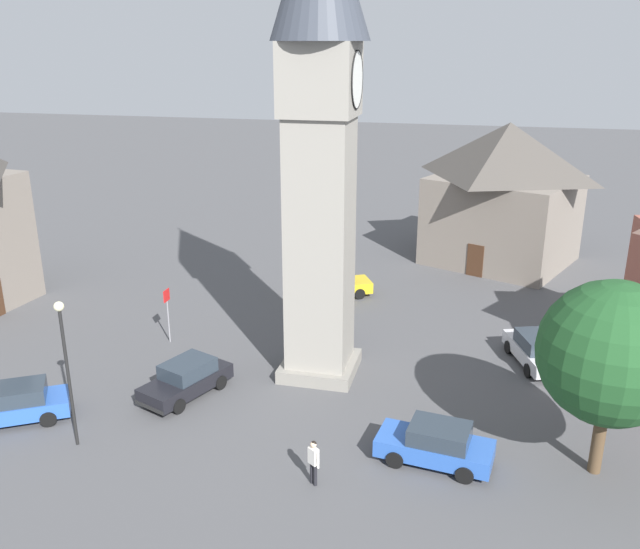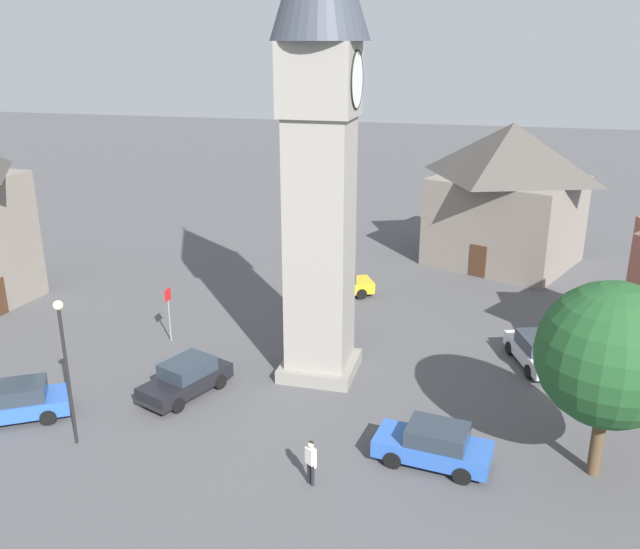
% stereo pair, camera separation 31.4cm
% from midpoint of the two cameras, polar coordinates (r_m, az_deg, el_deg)
% --- Properties ---
extents(ground_plane, '(200.00, 200.00, 0.00)m').
position_cam_midpoint_polar(ground_plane, '(31.18, -0.29, -8.24)').
color(ground_plane, '#4C4C4F').
extents(clock_tower, '(3.96, 3.96, 20.58)m').
position_cam_midpoint_polar(clock_tower, '(27.78, -0.33, 14.37)').
color(clock_tower, gray).
rests_on(clock_tower, ground).
extents(car_blue_kerb, '(3.40, 4.44, 1.53)m').
position_cam_midpoint_polar(car_blue_kerb, '(39.80, 1.08, -0.81)').
color(car_blue_kerb, gold).
rests_on(car_blue_kerb, ground).
extents(car_silver_kerb, '(2.23, 4.32, 1.53)m').
position_cam_midpoint_polar(car_silver_kerb, '(25.03, 9.42, -13.99)').
color(car_silver_kerb, '#2D5BB7').
rests_on(car_silver_kerb, ground).
extents(car_red_corner, '(3.58, 4.40, 1.53)m').
position_cam_midpoint_polar(car_red_corner, '(29.75, -24.65, -9.92)').
color(car_red_corner, '#2D5BB7').
rests_on(car_red_corner, ground).
extents(car_white_side, '(4.45, 2.97, 1.53)m').
position_cam_midpoint_polar(car_white_side, '(33.05, 17.58, -6.07)').
color(car_white_side, silver).
rests_on(car_white_side, ground).
extents(car_black_far, '(4.46, 3.09, 1.53)m').
position_cam_midpoint_polar(car_black_far, '(29.52, -11.56, -8.66)').
color(car_black_far, black).
rests_on(car_black_far, ground).
extents(pedestrian, '(0.39, 0.47, 1.69)m').
position_cam_midpoint_polar(pedestrian, '(23.54, -0.95, -15.34)').
color(pedestrian, black).
rests_on(pedestrian, ground).
extents(tree, '(4.92, 4.92, 7.06)m').
position_cam_midpoint_polar(tree, '(24.31, 23.16, -6.16)').
color(tree, brown).
rests_on(tree, ground).
extents(building_corner_back, '(11.13, 11.50, 9.41)m').
position_cam_midpoint_polar(building_corner_back, '(46.81, 15.17, 6.73)').
color(building_corner_back, slate).
rests_on(building_corner_back, ground).
extents(lamp_post, '(0.36, 0.36, 5.76)m').
position_cam_midpoint_polar(lamp_post, '(25.95, -21.11, -6.24)').
color(lamp_post, black).
rests_on(lamp_post, ground).
extents(road_sign, '(0.60, 0.07, 2.80)m').
position_cam_midpoint_polar(road_sign, '(34.24, -13.06, -2.68)').
color(road_sign, gray).
rests_on(road_sign, ground).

